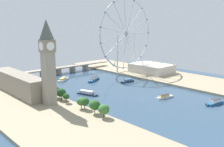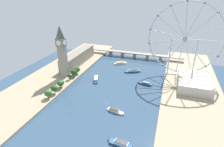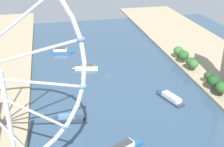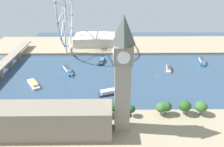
{
  "view_description": "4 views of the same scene",
  "coord_description": "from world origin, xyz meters",
  "px_view_note": "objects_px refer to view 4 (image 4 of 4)",
  "views": [
    {
      "loc": [
        -232.98,
        -194.31,
        93.52
      ],
      "look_at": [
        21.84,
        79.22,
        15.71
      ],
      "focal_mm": 40.82,
      "sensor_mm": 36.0,
      "label": 1
    },
    {
      "loc": [
        77.58,
        -206.37,
        149.78
      ],
      "look_at": [
        -12.44,
        63.07,
        15.5
      ],
      "focal_mm": 28.94,
      "sensor_mm": 36.0,
      "label": 2
    },
    {
      "loc": [
        54.76,
        264.3,
        130.77
      ],
      "look_at": [
        1.92,
        24.35,
        13.75
      ],
      "focal_mm": 48.45,
      "sensor_mm": 36.0,
      "label": 3
    },
    {
      "loc": [
        -244.0,
        59.37,
        122.37
      ],
      "look_at": [
        -4.77,
        56.47,
        6.56
      ],
      "focal_mm": 35.24,
      "sensor_mm": 36.0,
      "label": 4
    }
  ],
  "objects_px": {
    "riverside_hall": "(95,39)",
    "ferris_wheel": "(65,6)",
    "clock_tower": "(123,75)",
    "tour_boat_5": "(202,61)",
    "tour_boat_3": "(111,92)",
    "tour_boat_0": "(68,70)",
    "parliament_block": "(37,121)",
    "tour_boat_1": "(33,84)",
    "tour_boat_4": "(169,68)",
    "tour_boat_2": "(102,61)"
  },
  "relations": [
    {
      "from": "clock_tower",
      "to": "riverside_hall",
      "type": "distance_m",
      "value": 228.68
    },
    {
      "from": "clock_tower",
      "to": "riverside_hall",
      "type": "xyz_separation_m",
      "value": [
        222.43,
        34.42,
        -40.44
      ]
    },
    {
      "from": "tour_boat_3",
      "to": "tour_boat_4",
      "type": "xyz_separation_m",
      "value": [
        60.95,
        -77.27,
        -0.2
      ]
    },
    {
      "from": "clock_tower",
      "to": "tour_boat_2",
      "type": "xyz_separation_m",
      "value": [
        145.11,
        20.3,
        -48.83
      ]
    },
    {
      "from": "clock_tower",
      "to": "parliament_block",
      "type": "xyz_separation_m",
      "value": [
        -7.2,
        65.61,
        -35.2
      ]
    },
    {
      "from": "tour_boat_5",
      "to": "clock_tower",
      "type": "bearing_deg",
      "value": -31.38
    },
    {
      "from": "tour_boat_1",
      "to": "tour_boat_3",
      "type": "bearing_deg",
      "value": -136.88
    },
    {
      "from": "clock_tower",
      "to": "tour_boat_0",
      "type": "height_order",
      "value": "clock_tower"
    },
    {
      "from": "tour_boat_5",
      "to": "ferris_wheel",
      "type": "bearing_deg",
      "value": -97.26
    },
    {
      "from": "clock_tower",
      "to": "ferris_wheel",
      "type": "relative_size",
      "value": 0.71
    },
    {
      "from": "riverside_hall",
      "to": "tour_boat_2",
      "type": "xyz_separation_m",
      "value": [
        -77.32,
        -14.12,
        -8.38
      ]
    },
    {
      "from": "parliament_block",
      "to": "ferris_wheel",
      "type": "xyz_separation_m",
      "value": [
        207.14,
        10.77,
        54.07
      ]
    },
    {
      "from": "tour_boat_5",
      "to": "parliament_block",
      "type": "bearing_deg",
      "value": -42.27
    },
    {
      "from": "parliament_block",
      "to": "tour_boat_1",
      "type": "xyz_separation_m",
      "value": [
        85.62,
        31.62,
        -13.62
      ]
    },
    {
      "from": "riverside_hall",
      "to": "tour_boat_5",
      "type": "xyz_separation_m",
      "value": [
        -81.17,
        -155.73,
        -7.87
      ]
    },
    {
      "from": "ferris_wheel",
      "to": "tour_boat_3",
      "type": "relative_size",
      "value": 4.03
    },
    {
      "from": "parliament_block",
      "to": "riverside_hall",
      "type": "height_order",
      "value": "parliament_block"
    },
    {
      "from": "tour_boat_2",
      "to": "tour_boat_4",
      "type": "height_order",
      "value": "tour_boat_4"
    },
    {
      "from": "riverside_hall",
      "to": "tour_boat_5",
      "type": "relative_size",
      "value": 2.4
    },
    {
      "from": "riverside_hall",
      "to": "tour_boat_0",
      "type": "height_order",
      "value": "riverside_hall"
    },
    {
      "from": "parliament_block",
      "to": "tour_boat_4",
      "type": "distance_m",
      "value": 184.86
    },
    {
      "from": "tour_boat_4",
      "to": "tour_boat_5",
      "type": "height_order",
      "value": "tour_boat_5"
    },
    {
      "from": "ferris_wheel",
      "to": "tour_boat_5",
      "type": "height_order",
      "value": "ferris_wheel"
    },
    {
      "from": "ferris_wheel",
      "to": "clock_tower",
      "type": "bearing_deg",
      "value": -159.09
    },
    {
      "from": "tour_boat_1",
      "to": "tour_boat_4",
      "type": "bearing_deg",
      "value": -110.24
    },
    {
      "from": "riverside_hall",
      "to": "clock_tower",
      "type": "bearing_deg",
      "value": -171.2
    },
    {
      "from": "tour_boat_2",
      "to": "tour_boat_4",
      "type": "relative_size",
      "value": 0.96
    },
    {
      "from": "ferris_wheel",
      "to": "tour_boat_1",
      "type": "distance_m",
      "value": 140.66
    },
    {
      "from": "clock_tower",
      "to": "tour_boat_0",
      "type": "distance_m",
      "value": 139.14
    },
    {
      "from": "ferris_wheel",
      "to": "tour_boat_1",
      "type": "bearing_deg",
      "value": 170.26
    },
    {
      "from": "parliament_block",
      "to": "tour_boat_2",
      "type": "relative_size",
      "value": 4.4
    },
    {
      "from": "parliament_block",
      "to": "tour_boat_4",
      "type": "relative_size",
      "value": 4.21
    },
    {
      "from": "tour_boat_0",
      "to": "tour_boat_5",
      "type": "height_order",
      "value": "tour_boat_0"
    },
    {
      "from": "parliament_block",
      "to": "ferris_wheel",
      "type": "height_order",
      "value": "ferris_wheel"
    },
    {
      "from": "tour_boat_5",
      "to": "riverside_hall",
      "type": "bearing_deg",
      "value": -108.26
    },
    {
      "from": "parliament_block",
      "to": "clock_tower",
      "type": "bearing_deg",
      "value": -83.74
    },
    {
      "from": "ferris_wheel",
      "to": "riverside_hall",
      "type": "bearing_deg",
      "value": -61.81
    },
    {
      "from": "riverside_hall",
      "to": "tour_boat_1",
      "type": "relative_size",
      "value": 2.41
    },
    {
      "from": "riverside_hall",
      "to": "tour_boat_5",
      "type": "bearing_deg",
      "value": -117.53
    },
    {
      "from": "clock_tower",
      "to": "tour_boat_5",
      "type": "distance_m",
      "value": 192.37
    },
    {
      "from": "riverside_hall",
      "to": "ferris_wheel",
      "type": "bearing_deg",
      "value": 118.19
    },
    {
      "from": "riverside_hall",
      "to": "tour_boat_3",
      "type": "relative_size",
      "value": 2.13
    },
    {
      "from": "clock_tower",
      "to": "tour_boat_0",
      "type": "relative_size",
      "value": 2.74
    },
    {
      "from": "tour_boat_3",
      "to": "riverside_hall",
      "type": "bearing_deg",
      "value": 80.35
    },
    {
      "from": "tour_boat_2",
      "to": "tour_boat_3",
      "type": "height_order",
      "value": "tour_boat_3"
    },
    {
      "from": "tour_boat_3",
      "to": "tour_boat_5",
      "type": "distance_m",
      "value": 154.23
    },
    {
      "from": "tour_boat_0",
      "to": "tour_boat_1",
      "type": "relative_size",
      "value": 1.18
    },
    {
      "from": "parliament_block",
      "to": "ferris_wheel",
      "type": "bearing_deg",
      "value": 2.98
    },
    {
      "from": "clock_tower",
      "to": "tour_boat_5",
      "type": "height_order",
      "value": "clock_tower"
    },
    {
      "from": "clock_tower",
      "to": "tour_boat_1",
      "type": "height_order",
      "value": "clock_tower"
    }
  ]
}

